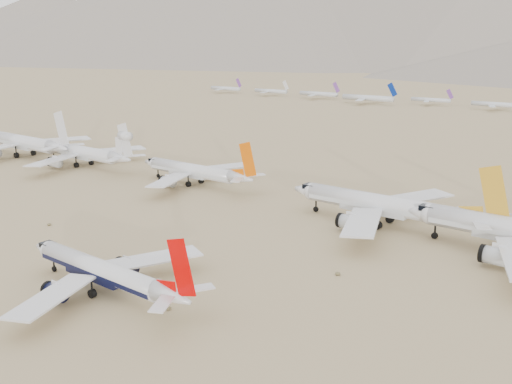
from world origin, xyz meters
TOP-DOWN VIEW (x-y plane):
  - ground at (0.00, 0.00)m, footprint 7000.00×7000.00m
  - main_airliner at (11.61, -0.83)m, footprint 39.80×38.87m
  - row2_gold_tail at (31.78, 63.51)m, footprint 49.76×48.67m
  - row2_orange_tail at (-31.74, 64.82)m, footprint 43.45×42.51m
  - row2_white_trijet at (-81.49, 60.52)m, footprint 48.93×47.82m
  - row2_white_twin at (-115.24, 57.27)m, footprint 54.13×52.97m

SIDE VIEW (x-z plane):
  - ground at x=0.00m, z-range 0.00..0.00m
  - main_airliner at x=11.61m, z-range -3.16..10.88m
  - row2_orange_tail at x=-31.74m, z-range -3.40..12.10m
  - row2_gold_tail at x=31.78m, z-range -3.90..13.81m
  - row2_white_trijet at x=-81.49m, z-range -3.65..13.69m
  - row2_white_twin at x=-115.24m, z-range -4.23..15.12m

